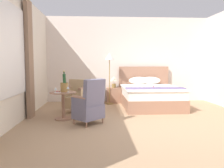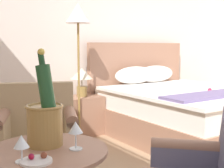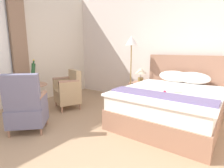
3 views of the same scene
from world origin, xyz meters
name	(u,v)px [view 1 (image 1 of 3)]	position (x,y,z in m)	size (l,w,h in m)	color
ground_plane	(147,127)	(0.00, 0.00, 0.00)	(8.08, 8.08, 0.00)	tan
wall_headboard_side	(128,60)	(0.00, 3.35, 1.50)	(5.85, 0.12, 3.00)	silver
wall_window_side	(6,56)	(-2.91, 0.00, 1.50)	(0.27, 6.70, 3.00)	silver
bed	(150,95)	(0.56, 2.20, 0.36)	(1.76, 2.10, 1.25)	#9F7057
nightstand	(114,95)	(-0.52, 3.01, 0.26)	(0.53, 0.41, 0.53)	#9F7057
bedside_lamp	(114,80)	(-0.52, 3.01, 0.79)	(0.29, 0.29, 0.38)	olive
floor_lamp_brass	(109,62)	(-0.68, 2.77, 1.42)	(0.31, 0.31, 1.72)	olive
side_table_round	(63,103)	(-1.91, 0.78, 0.39)	(0.64, 0.64, 0.67)	#9F7057
champagne_bucket	(64,86)	(-1.88, 0.85, 0.82)	(0.20, 0.20, 0.52)	olive
wine_glass_near_bucket	(55,89)	(-2.07, 0.67, 0.76)	(0.07, 0.07, 0.13)	white
wine_glass_near_edge	(68,88)	(-1.78, 0.70, 0.78)	(0.08, 0.08, 0.15)	white
snack_plate	(58,92)	(-2.01, 0.64, 0.68)	(0.15, 0.15, 0.04)	white
armchair_by_window	(76,97)	(-1.67, 1.56, 0.43)	(0.74, 0.70, 0.91)	#9F7057
armchair_facing_bed	(90,105)	(-1.25, 0.30, 0.43)	(0.78, 0.78, 1.02)	#9F7057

